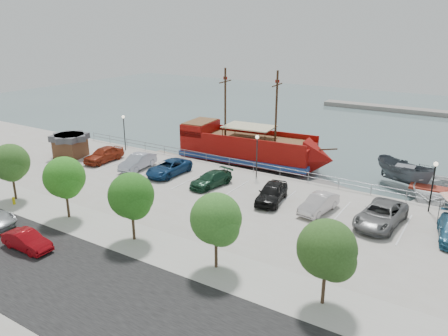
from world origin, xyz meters
The scene contains 29 objects.
ground centered at (0.00, 0.00, -1.00)m, with size 160.00×160.00×0.00m, color #4D6163.
street centered at (0.00, -16.00, 0.01)m, with size 100.00×8.00×0.04m, color black.
sidewalk centered at (0.00, -10.00, 0.01)m, with size 100.00×4.00×0.05m, color #ADA99E.
seawall_railing centered at (0.00, 7.80, 0.53)m, with size 50.00×0.06×1.00m.
far_shore centered at (10.00, 55.00, -0.60)m, with size 40.00×3.00×0.80m, color gray.
pirate_ship centered at (-2.99, 12.39, 0.91)m, with size 18.26×6.47×11.40m.
patrol_boat centered at (12.65, 14.05, 0.29)m, with size 2.50×6.65×2.57m, color #4B5157.
speedboat centered at (15.58, 11.99, -0.21)m, with size 5.48×7.67×1.59m, color silver.
dock_west centered at (-12.89, 9.20, -0.82)m, with size 6.29×1.80×0.36m, color gray.
dock_mid centered at (7.69, 9.20, -0.82)m, with size 6.44×1.84×0.37m, color slate.
dock_east centered at (17.27, 9.20, -0.82)m, with size 6.27×1.79×0.36m, color gray.
shed centered at (-21.26, 1.10, 1.42)m, with size 3.82×3.82×2.66m.
street_sedan centered at (-6.16, -14.92, 0.64)m, with size 1.36×3.90×1.28m, color maroon.
fire_hydrant centered at (-14.04, -10.80, 0.38)m, with size 0.25×0.25×0.71m.
lamp_post_left centered at (-18.00, 6.50, 2.94)m, with size 0.36×0.36×4.28m.
lamp_post_mid centered at (0.00, 6.50, 2.94)m, with size 0.36×0.36×4.28m.
lamp_post_right centered at (16.00, 6.50, 2.94)m, with size 0.36×0.36×4.28m.
tree_b centered at (-14.85, -10.07, 3.30)m, with size 3.30×3.20×5.00m.
tree_c centered at (-7.85, -10.07, 3.30)m, with size 3.30×3.20×5.00m.
tree_d centered at (-0.85, -10.07, 3.30)m, with size 3.30×3.20×5.00m.
tree_e centered at (6.15, -10.07, 3.30)m, with size 3.30×3.20×5.00m.
tree_f centered at (13.15, -10.07, 3.30)m, with size 3.30×3.20×5.00m.
parked_car_a centered at (-16.71, 1.87, 0.84)m, with size 1.97×4.90×1.67m, color maroon.
parked_car_b centered at (-11.77, 1.98, 0.78)m, with size 1.66×4.76×1.57m, color #A3A6B6.
parked_car_c centered at (-7.79, 2.28, 0.74)m, with size 2.46×5.34×1.48m, color navy.
parked_car_d centered at (-2.36, 1.85, 0.68)m, with size 1.90×4.66×1.35m, color #153723.
parked_car_e centered at (4.17, 1.50, 0.83)m, with size 1.97×4.88×1.66m, color black.
parked_car_f centered at (8.38, 1.60, 0.73)m, with size 1.54×4.42×1.46m, color beige.
parked_car_g centered at (13.23, 1.86, 0.83)m, with size 2.75×5.96×1.66m, color slate.
Camera 1 is at (19.35, -30.19, 14.72)m, focal length 35.00 mm.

